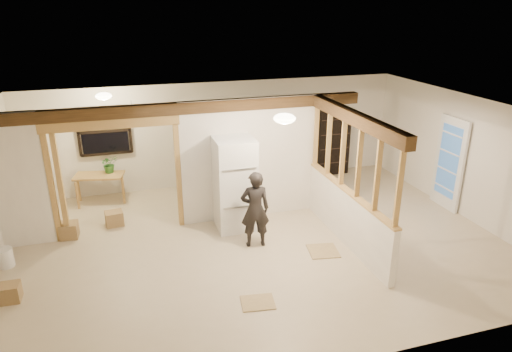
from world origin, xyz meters
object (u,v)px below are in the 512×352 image
object	(u,v)px
work_table	(101,188)
bookshelf	(333,142)
shop_vac	(26,217)
refrigerator	(235,184)
woman	(255,209)

from	to	relation	value
work_table	bookshelf	bearing A→B (deg)	14.23
shop_vac	refrigerator	bearing A→B (deg)	-14.72
woman	work_table	size ratio (longest dim) A/B	1.38
shop_vac	bookshelf	bearing A→B (deg)	9.67
bookshelf	refrigerator	bearing A→B (deg)	-144.58
work_table	bookshelf	distance (m)	5.80
work_table	shop_vac	distance (m)	1.71
woman	bookshelf	bearing A→B (deg)	-126.78
refrigerator	work_table	xyz separation A→B (m)	(-2.59, 2.04, -0.59)
woman	shop_vac	size ratio (longest dim) A/B	2.56
work_table	shop_vac	bearing A→B (deg)	-132.39
woman	shop_vac	bearing A→B (deg)	-16.80
work_table	bookshelf	xyz separation A→B (m)	(5.77, 0.22, 0.53)
shop_vac	bookshelf	world-z (taller)	bookshelf
bookshelf	woman	bearing A→B (deg)	-134.34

